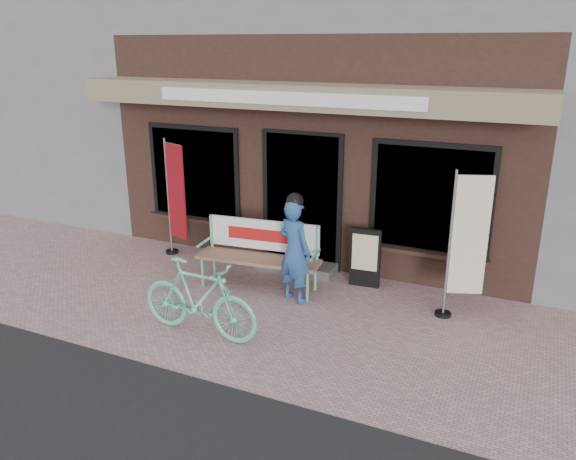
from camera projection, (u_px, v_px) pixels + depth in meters
The scene contains 9 objects.
ground at pixel (243, 316), 7.52m from camera, with size 70.00×70.00×0.00m, color #BB8F90.
storefront at pixel (363, 69), 10.85m from camera, with size 7.00×6.77×6.00m.
neighbor_left_near at pixel (56, 54), 14.59m from camera, with size 10.00×7.00×6.40m, color slate.
bench at pixel (260, 249), 8.28m from camera, with size 1.87×0.66×1.00m.
person at pixel (295, 249), 7.75m from camera, with size 0.63×0.51×1.57m.
bicycle at pixel (199, 298), 6.89m from camera, with size 0.46×1.65×0.99m, color #65C6A7.
nobori_red at pixel (175, 198), 9.31m from camera, with size 0.59×0.31×2.01m.
nobori_cream at pixel (466, 244), 7.19m from camera, with size 0.59×0.31×2.00m.
menu_stand at pixel (365, 257), 8.30m from camera, with size 0.46×0.13×0.90m.
Camera 1 is at (3.35, -5.90, 3.48)m, focal length 35.00 mm.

